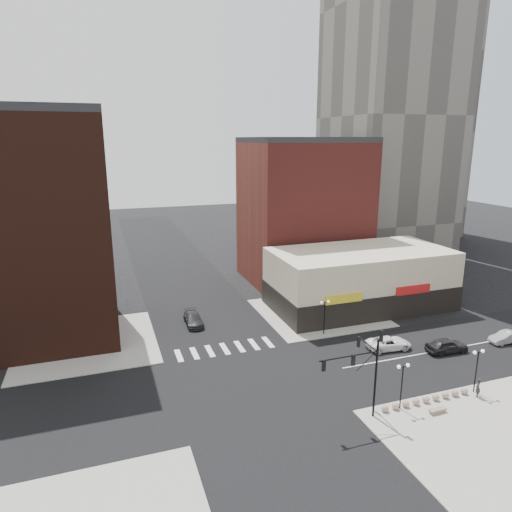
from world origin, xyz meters
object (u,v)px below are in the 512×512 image
white_suv (389,343)px  pedestrian (478,388)px  stone_bench (438,411)px  traffic_signal (364,363)px  street_lamp_se_b (478,360)px  dark_sedan_east (447,345)px  street_lamp_se_a (403,375)px  street_lamp_ne (325,309)px  dark_sedan_north (193,319)px  silver_sedan (506,337)px

white_suv → pedestrian: size_ratio=2.78×
pedestrian → stone_bench: pedestrian is taller
traffic_signal → stone_bench: traffic_signal is taller
traffic_signal → street_lamp_se_b: traffic_signal is taller
street_lamp_se_b → stone_bench: size_ratio=2.57×
traffic_signal → pedestrian: bearing=-4.4°
street_lamp_se_b → dark_sedan_east: size_ratio=0.90×
street_lamp_se_a → stone_bench: 4.26m
traffic_signal → pedestrian: 12.14m
white_suv → stone_bench: 12.36m
street_lamp_se_a → traffic_signal: bearing=177.4°
street_lamp_ne → dark_sedan_north: street_lamp_ne is taller
white_suv → silver_sedan: 13.89m
street_lamp_ne → dark_sedan_north: (-13.98, 8.07, -2.58)m
dark_sedan_north → stone_bench: bearing=-57.5°
street_lamp_se_a → street_lamp_se_b: 8.00m
street_lamp_ne → street_lamp_se_a: bearing=-93.6°
dark_sedan_north → stone_bench: size_ratio=3.05×
dark_sedan_east → silver_sedan: size_ratio=1.17×
dark_sedan_north → pedestrian: (20.67, -24.77, 0.29)m
street_lamp_se_b → silver_sedan: bearing=32.0°
street_lamp_se_b → dark_sedan_east: (3.50, 7.53, -2.50)m
traffic_signal → silver_sedan: size_ratio=1.95×
dark_sedan_east → pedestrian: size_ratio=2.61×
traffic_signal → white_suv: (9.79, 10.11, -4.28)m
street_lamp_se_a → dark_sedan_north: size_ratio=0.84×
dark_sedan_east → stone_bench: (-8.89, -9.12, -0.47)m
traffic_signal → dark_sedan_east: 17.45m
white_suv → silver_sedan: white_suv is taller
silver_sedan → dark_sedan_north: (-32.56, 16.82, 0.06)m
street_lamp_ne → pedestrian: bearing=-68.2°
dark_sedan_north → dark_sedan_east: bearing=-32.8°
traffic_signal → pedestrian: size_ratio=4.37×
traffic_signal → stone_bench: bearing=-15.5°
traffic_signal → pedestrian: (11.45, -0.88, -3.95)m
street_lamp_se_a → pedestrian: bearing=-5.3°
street_lamp_se_b → silver_sedan: size_ratio=1.04×
street_lamp_se_a → dark_sedan_north: (-12.98, 24.07, -2.58)m
traffic_signal → street_lamp_se_b: (11.76, -0.17, -1.67)m
street_lamp_se_a → street_lamp_ne: same height
white_suv → pedestrian: pedestrian is taller
traffic_signal → dark_sedan_north: 25.96m
street_lamp_se_a → dark_sedan_north: street_lamp_se_a is taller
street_lamp_se_b → traffic_signal: bearing=179.2°
dark_sedan_north → street_lamp_se_b: bearing=-47.7°
silver_sedan → street_lamp_se_a: bearing=-69.4°
dark_sedan_east → traffic_signal: bearing=119.5°
street_lamp_se_a → dark_sedan_east: 13.97m
traffic_signal → street_lamp_ne: traffic_signal is taller
street_lamp_se_b → dark_sedan_east: street_lamp_se_b is taller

